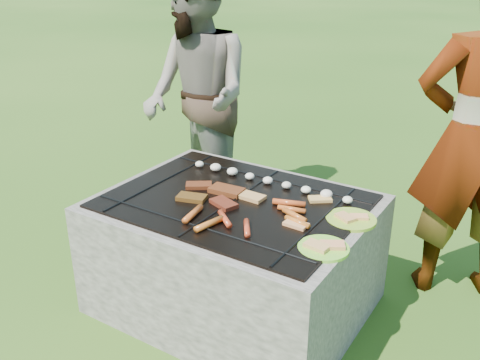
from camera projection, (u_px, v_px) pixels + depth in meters
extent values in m
plane|color=#214B12|center=(235.00, 303.00, 2.87)|extent=(60.00, 60.00, 0.00)
cube|color=gray|center=(273.00, 223.00, 3.07)|extent=(1.30, 0.18, 0.60)
cube|color=#A69C93|center=(186.00, 294.00, 2.43)|extent=(1.30, 0.18, 0.60)
cube|color=gray|center=(152.00, 227.00, 3.03)|extent=(0.18, 0.64, 0.60)
cube|color=gray|center=(336.00, 288.00, 2.47)|extent=(0.18, 0.64, 0.60)
cube|color=black|center=(235.00, 265.00, 2.77)|extent=(0.94, 0.64, 0.48)
sphere|color=#FF5914|center=(235.00, 227.00, 2.69)|extent=(0.10, 0.10, 0.10)
cube|color=black|center=(235.00, 201.00, 2.63)|extent=(1.20, 0.90, 0.01)
cylinder|color=black|center=(164.00, 181.00, 2.85)|extent=(0.01, 0.88, 0.01)
cylinder|color=black|center=(235.00, 200.00, 2.63)|extent=(0.01, 0.88, 0.01)
cylinder|color=black|center=(318.00, 223.00, 2.41)|extent=(0.01, 0.88, 0.01)
cylinder|color=black|center=(196.00, 226.00, 2.38)|extent=(1.18, 0.01, 0.01)
cylinder|color=black|center=(267.00, 178.00, 2.88)|extent=(1.18, 0.01, 0.01)
ellipsoid|color=silver|center=(200.00, 164.00, 3.02)|extent=(0.05, 0.05, 0.03)
ellipsoid|color=beige|center=(216.00, 167.00, 2.97)|extent=(0.06, 0.06, 0.04)
ellipsoid|color=beige|center=(232.00, 171.00, 2.91)|extent=(0.06, 0.06, 0.04)
ellipsoid|color=white|center=(250.00, 176.00, 2.86)|extent=(0.05, 0.05, 0.03)
ellipsoid|color=white|center=(268.00, 180.00, 2.80)|extent=(0.05, 0.05, 0.04)
ellipsoid|color=beige|center=(287.00, 185.00, 2.75)|extent=(0.05, 0.05, 0.03)
ellipsoid|color=white|center=(306.00, 190.00, 2.69)|extent=(0.05, 0.05, 0.04)
ellipsoid|color=beige|center=(326.00, 194.00, 2.64)|extent=(0.06, 0.06, 0.04)
ellipsoid|color=#F2EACD|center=(348.00, 200.00, 2.59)|extent=(0.05, 0.05, 0.03)
cube|color=brown|center=(199.00, 185.00, 2.77)|extent=(0.15, 0.14, 0.02)
cube|color=#8F3B1A|center=(227.00, 190.00, 2.70)|extent=(0.18, 0.11, 0.03)
cube|color=brown|center=(192.00, 198.00, 2.63)|extent=(0.16, 0.12, 0.02)
cube|color=maroon|center=(224.00, 203.00, 2.57)|extent=(0.16, 0.12, 0.02)
cylinder|color=#CD5821|center=(289.00, 203.00, 2.56)|extent=(0.16, 0.08, 0.03)
cylinder|color=orange|center=(292.00, 209.00, 2.50)|extent=(0.14, 0.05, 0.02)
cylinder|color=orange|center=(294.00, 215.00, 2.44)|extent=(0.14, 0.08, 0.03)
cylinder|color=orange|center=(297.00, 222.00, 2.39)|extent=(0.13, 0.05, 0.02)
cylinder|color=#C24A20|center=(225.00, 219.00, 2.41)|extent=(0.13, 0.11, 0.03)
cylinder|color=#BD381F|center=(247.00, 228.00, 2.33)|extent=(0.10, 0.13, 0.03)
cylinder|color=#D84423|center=(193.00, 214.00, 2.45)|extent=(0.06, 0.16, 0.03)
cylinder|color=#D06622|center=(209.00, 224.00, 2.36)|extent=(0.06, 0.16, 0.03)
cube|color=tan|center=(251.00, 196.00, 2.64)|extent=(0.14, 0.09, 0.02)
cube|color=tan|center=(296.00, 224.00, 2.38)|extent=(0.11, 0.07, 0.01)
cube|color=tan|center=(320.00, 199.00, 2.62)|extent=(0.13, 0.12, 0.01)
cylinder|color=#BBD633|center=(351.00, 219.00, 2.44)|extent=(0.30, 0.30, 0.01)
cube|color=tan|center=(345.00, 217.00, 2.43)|extent=(0.11, 0.09, 0.02)
cube|color=#EFCA7A|center=(359.00, 217.00, 2.44)|extent=(0.09, 0.08, 0.01)
cylinder|color=#BDE837|center=(323.00, 248.00, 2.21)|extent=(0.28, 0.28, 0.01)
cube|color=#F5AE7D|center=(317.00, 246.00, 2.19)|extent=(0.11, 0.07, 0.02)
cube|color=#F1B77B|center=(332.00, 245.00, 2.20)|extent=(0.12, 0.10, 0.02)
imported|color=#A09085|center=(476.00, 138.00, 2.68)|extent=(0.76, 0.67, 1.75)
imported|color=#A99C8D|center=(196.00, 99.00, 3.49)|extent=(1.04, 0.98, 1.70)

